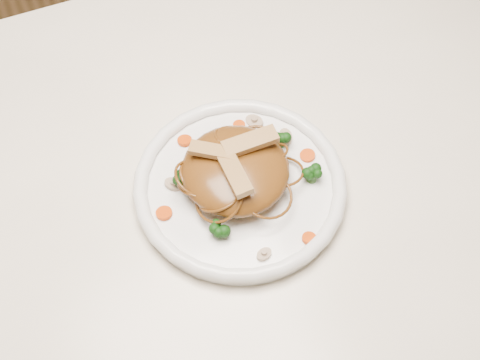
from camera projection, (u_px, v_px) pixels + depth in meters
name	position (u px, v px, depth m)	size (l,w,h in m)	color
ground	(210.00, 342.00, 1.57)	(4.00, 4.00, 0.00)	brown
table	(194.00, 205.00, 1.02)	(1.20, 0.80, 0.75)	white
plate	(240.00, 188.00, 0.91)	(0.29, 0.29, 0.02)	white
noodle_mound	(235.00, 170.00, 0.89)	(0.15, 0.15, 0.05)	#5E3811
chicken_a	(250.00, 142.00, 0.87)	(0.08, 0.02, 0.01)	tan
chicken_b	(212.00, 151.00, 0.86)	(0.06, 0.02, 0.01)	tan
chicken_c	(234.00, 173.00, 0.85)	(0.07, 0.02, 0.01)	tan
broccoli_0	(281.00, 138.00, 0.93)	(0.03, 0.03, 0.03)	#0F380B
broccoli_1	(181.00, 180.00, 0.89)	(0.02, 0.02, 0.03)	#0F380B
broccoli_2	(218.00, 228.00, 0.85)	(0.02, 0.02, 0.03)	#0F380B
broccoli_3	(313.00, 173.00, 0.90)	(0.03, 0.03, 0.03)	#0F380B
carrot_0	(239.00, 125.00, 0.96)	(0.02, 0.02, 0.01)	#D84207
carrot_1	(164.00, 213.00, 0.88)	(0.02, 0.02, 0.01)	#D84207
carrot_2	(307.00, 156.00, 0.93)	(0.02, 0.02, 0.01)	#D84207
carrot_3	(185.00, 141.00, 0.94)	(0.02, 0.02, 0.01)	#D84207
carrot_4	(309.00, 238.00, 0.86)	(0.02, 0.02, 0.01)	#D84207
mushroom_0	(264.00, 254.00, 0.85)	(0.02, 0.02, 0.01)	#BFAF8F
mushroom_1	(285.00, 137.00, 0.94)	(0.03, 0.03, 0.01)	#BFAF8F
mushroom_2	(174.00, 184.00, 0.90)	(0.03, 0.03, 0.01)	#BFAF8F
mushroom_3	(254.00, 121.00, 0.96)	(0.03, 0.03, 0.01)	#BFAF8F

